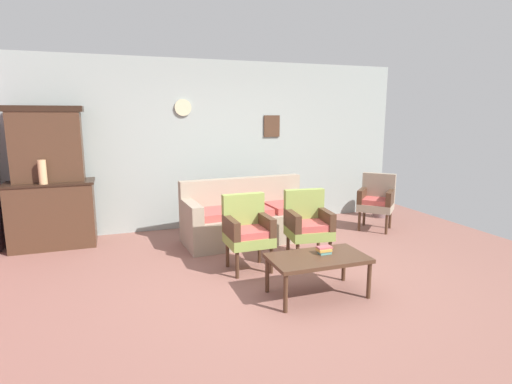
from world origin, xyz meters
The scene contains 12 objects.
ground_plane centered at (0.00, 0.00, 0.00)m, with size 7.68×7.68×0.00m, color #84564C.
wall_back_with_decor centered at (0.00, 2.63, 1.35)m, with size 6.40×0.09×2.70m.
side_cabinet centered at (-2.53, 2.25, 0.47)m, with size 1.16×0.55×0.93m.
cabinet_upper_hutch centered at (-2.53, 2.33, 1.45)m, with size 0.99×0.38×1.03m.
vase_on_cabinet centered at (-2.58, 2.06, 1.09)m, with size 0.11×0.11×0.32m, color tan.
floral_couch centered at (0.16, 1.63, 0.33)m, with size 1.97×0.92×0.90m.
armchair_near_couch_end centered at (-0.22, 0.53, 0.50)m, with size 0.53×0.50×0.90m.
armchair_row_middle centered at (0.59, 0.55, 0.50)m, with size 0.57×0.54×0.90m.
wingback_chair_by_fireplace centered at (2.30, 1.50, 0.50)m, with size 0.71×0.71×0.90m.
coffee_table centered at (0.23, -0.41, 0.38)m, with size 1.00×0.56×0.42m.
book_stack_on_table centered at (0.33, -0.36, 0.46)m, with size 0.16×0.11×0.07m.
floor_vase_by_wall centered at (2.85, 2.15, 0.33)m, with size 0.24×0.24×0.65m, color #6B5252.
Camera 1 is at (-1.68, -3.92, 1.84)m, focal length 28.54 mm.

